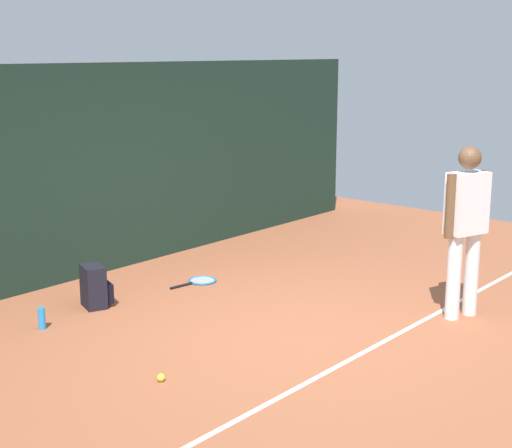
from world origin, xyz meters
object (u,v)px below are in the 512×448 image
(tennis_player, at_px, (466,222))
(water_bottle, at_px, (42,318))
(tennis_ball_near_player, at_px, (161,378))
(backpack, at_px, (95,287))
(tennis_racket, at_px, (200,281))

(tennis_player, height_order, water_bottle, tennis_player)
(water_bottle, bearing_deg, tennis_player, -44.43)
(tennis_ball_near_player, bearing_deg, backpack, 66.54)
(tennis_racket, distance_m, backpack, 1.35)
(tennis_racket, distance_m, water_bottle, 2.06)
(tennis_ball_near_player, relative_size, water_bottle, 0.31)
(backpack, xyz_separation_m, water_bottle, (-0.74, -0.14, -0.11))
(tennis_ball_near_player, xyz_separation_m, water_bottle, (0.08, 1.74, 0.07))
(tennis_ball_near_player, bearing_deg, water_bottle, 87.53)
(tennis_racket, bearing_deg, backpack, 177.79)
(tennis_racket, xyz_separation_m, water_bottle, (-2.06, 0.08, 0.09))
(tennis_ball_near_player, bearing_deg, tennis_racket, 37.89)
(backpack, distance_m, water_bottle, 0.76)
(tennis_player, distance_m, tennis_ball_near_player, 3.33)
(tennis_racket, bearing_deg, water_bottle, -175.10)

